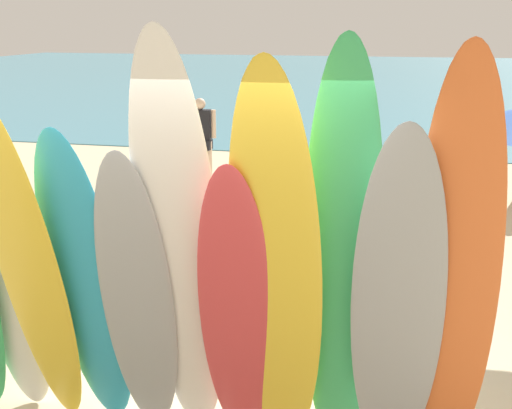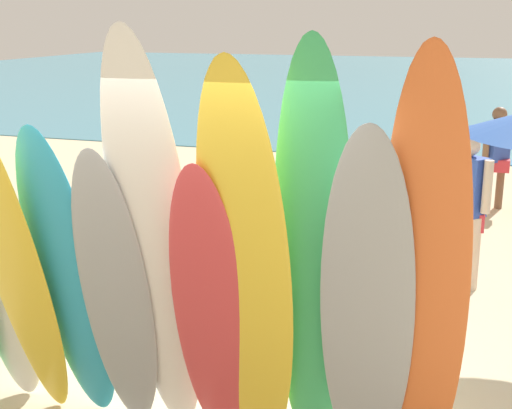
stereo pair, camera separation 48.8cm
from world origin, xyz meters
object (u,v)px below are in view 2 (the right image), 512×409
surfboard_red_6 (211,315)px  surfboard_green_8 (313,267)px  beachgoer_by_water (228,133)px  surfboard_grey_4 (117,297)px  surfboard_grey_9 (367,315)px  surfboard_yellow_7 (247,276)px  surfboard_orange_10 (424,286)px  surfboard_teal_3 (69,282)px  surfboard_rack (189,351)px  beachgoer_photographing (496,151)px  surfboard_yellow_2 (15,267)px  beachgoer_strolling (465,200)px  surfboard_white_5 (155,252)px

surfboard_red_6 → surfboard_green_8: (0.63, 0.09, 0.35)m
surfboard_green_8 → beachgoer_by_water: size_ratio=1.90×
surfboard_grey_4 → surfboard_grey_9: size_ratio=0.90×
surfboard_yellow_7 → surfboard_orange_10: 1.03m
surfboard_teal_3 → surfboard_green_8: 1.69m
surfboard_grey_4 → surfboard_orange_10: size_ratio=0.77×
surfboard_rack → surfboard_grey_9: surfboard_grey_9 is taller
surfboard_grey_4 → surfboard_red_6: 0.67m
surfboard_orange_10 → beachgoer_photographing: (0.45, 7.12, -0.47)m
surfboard_yellow_2 → surfboard_teal_3: surfboard_yellow_2 is taller
surfboard_grey_4 → surfboard_yellow_7: size_ratio=0.79×
surfboard_red_6 → surfboard_teal_3: bearing=172.9°
surfboard_teal_3 → beachgoer_strolling: (2.44, 3.73, -0.16)m
surfboard_white_5 → surfboard_orange_10: bearing=-1.7°
surfboard_white_5 → beachgoer_photographing: surfboard_white_5 is taller
surfboard_teal_3 → surfboard_orange_10: 2.33m
surfboard_rack → beachgoer_by_water: 7.69m
surfboard_red_6 → beachgoer_by_water: surfboard_red_6 is taller
surfboard_red_6 → surfboard_green_8: surfboard_green_8 is taller
beachgoer_by_water → beachgoer_strolling: (4.17, -4.02, 0.10)m
surfboard_grey_4 → surfboard_grey_9: surfboard_grey_9 is taller
surfboard_yellow_7 → surfboard_grey_9: surfboard_yellow_7 is taller
surfboard_teal_3 → surfboard_yellow_7: surfboard_yellow_7 is taller
surfboard_yellow_2 → beachgoer_strolling: 4.75m
surfboard_yellow_2 → surfboard_grey_4: (0.70, 0.10, -0.17)m
surfboard_white_5 → surfboard_red_6: surfboard_white_5 is taller
surfboard_yellow_2 → surfboard_white_5: (1.01, 0.07, 0.19)m
surfboard_grey_4 → surfboard_white_5: 0.47m
surfboard_grey_4 → surfboard_yellow_2: bearing=-175.4°
surfboard_white_5 → surfboard_green_8: 0.99m
surfboard_white_5 → surfboard_green_8: (0.99, 0.09, -0.02)m
surfboard_teal_3 → beachgoer_strolling: surfboard_teal_3 is taller
surfboard_red_6 → beachgoer_strolling: (1.40, 3.78, -0.08)m
surfboard_red_6 → surfboard_orange_10: bearing=-4.2°
surfboard_rack → beachgoer_strolling: (1.77, 3.28, 0.46)m
surfboard_red_6 → surfboard_orange_10: (1.28, 0.01, 0.34)m
surfboard_rack → surfboard_grey_9: (1.35, -0.50, 0.68)m
surfboard_red_6 → beachgoer_photographing: 7.34m
surfboard_green_8 → beachgoer_by_water: 8.44m
surfboard_yellow_7 → beachgoer_by_water: bearing=112.2°
beachgoer_by_water → surfboard_grey_4: bearing=97.3°
surfboard_yellow_7 → surfboard_green_8: bearing=21.1°
beachgoer_by_water → surfboard_rack: bearing=100.4°
beachgoer_by_water → beachgoer_strolling: bearing=128.3°
surfboard_teal_3 → surfboard_green_8: surfboard_green_8 is taller
surfboard_grey_4 → surfboard_white_5: surfboard_white_5 is taller
surfboard_white_5 → beachgoer_strolling: (1.76, 3.78, -0.46)m
surfboard_red_6 → surfboard_orange_10: 1.33m
surfboard_white_5 → beachgoer_strolling: surfboard_white_5 is taller
surfboard_white_5 → beachgoer_by_water: size_ratio=1.96×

